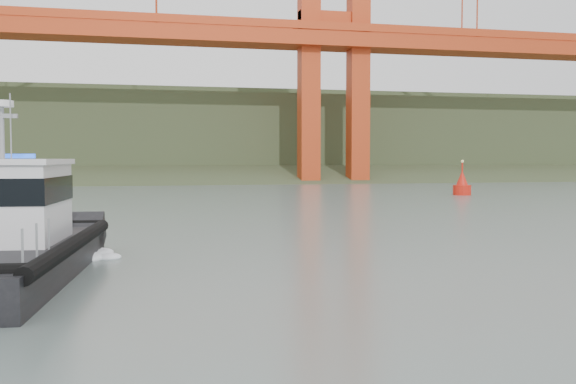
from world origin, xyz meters
name	(u,v)px	position (x,y,z in m)	size (l,w,h in m)	color
ground	(347,268)	(0.00, 0.00, 0.00)	(400.00, 400.00, 0.00)	slate
headlands	(176,144)	(0.00, 125.50, 7.05)	(500.00, 105.36, 27.12)	#334527
patrol_boat	(4,233)	(-11.50, 0.60, 1.50)	(5.62, 12.70, 5.99)	black
nav_buoy	(462,185)	(25.98, 40.70, 1.04)	(1.89, 1.89, 3.95)	red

